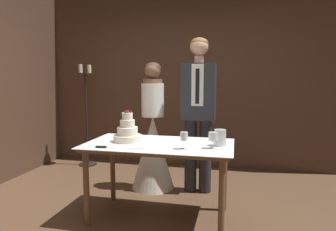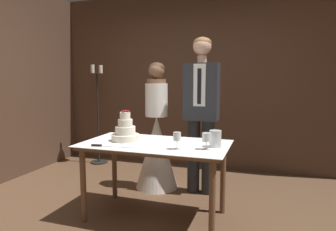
% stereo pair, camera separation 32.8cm
% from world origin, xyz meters
% --- Properties ---
extents(ground_plane, '(40.00, 40.00, 0.00)m').
position_xyz_m(ground_plane, '(0.00, 0.00, 0.00)').
color(ground_plane, brown).
extents(wall_back, '(4.66, 0.12, 2.72)m').
position_xyz_m(wall_back, '(0.00, 2.20, 1.36)').
color(wall_back, '#513828').
rests_on(wall_back, ground_plane).
extents(cake_table, '(1.44, 0.80, 0.76)m').
position_xyz_m(cake_table, '(0.08, 0.25, 0.67)').
color(cake_table, brown).
rests_on(cake_table, ground_plane).
extents(tiered_cake, '(0.28, 0.28, 0.32)m').
position_xyz_m(tiered_cake, '(-0.25, 0.27, 0.86)').
color(tiered_cake, silver).
rests_on(tiered_cake, cake_table).
extents(cake_knife, '(0.45, 0.09, 0.02)m').
position_xyz_m(cake_knife, '(-0.30, -0.04, 0.77)').
color(cake_knife, silver).
rests_on(cake_knife, cake_table).
extents(wine_glass_near, '(0.08, 0.08, 0.15)m').
position_xyz_m(wine_glass_near, '(0.62, 0.15, 0.87)').
color(wine_glass_near, silver).
rests_on(wine_glass_near, cake_table).
extents(wine_glass_middle, '(0.07, 0.07, 0.16)m').
position_xyz_m(wine_glass_middle, '(0.36, 0.08, 0.87)').
color(wine_glass_middle, silver).
rests_on(wine_glass_middle, cake_table).
extents(hurricane_candle, '(0.11, 0.11, 0.16)m').
position_xyz_m(hurricane_candle, '(0.67, 0.28, 0.83)').
color(hurricane_candle, silver).
rests_on(hurricane_candle, cake_table).
extents(bride, '(0.54, 0.54, 1.59)m').
position_xyz_m(bride, '(-0.20, 1.05, 0.58)').
color(bride, white).
rests_on(bride, ground_plane).
extents(groom, '(0.40, 0.25, 1.87)m').
position_xyz_m(groom, '(0.37, 1.05, 1.05)').
color(groom, '#282B30').
rests_on(groom, ground_plane).
extents(candle_stand, '(0.28, 0.28, 1.62)m').
position_xyz_m(candle_stand, '(-1.52, 1.81, 0.75)').
color(candle_stand, black).
rests_on(candle_stand, ground_plane).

